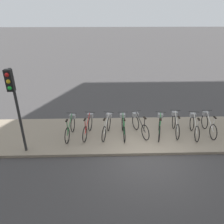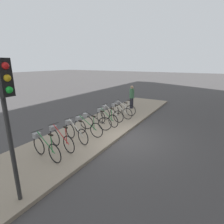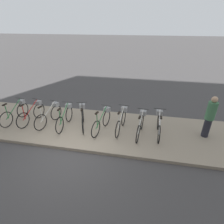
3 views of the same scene
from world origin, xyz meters
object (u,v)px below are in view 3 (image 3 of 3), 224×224
Objects in this scene: parked_bicycle_0 at (16,112)px; pedestrian at (210,116)px; parked_bicycle_1 at (33,113)px; parked_bicycle_5 at (102,120)px; parked_bicycle_4 at (83,117)px; parked_bicycle_8 at (159,124)px; parked_bicycle_6 at (121,120)px; parked_bicycle_7 at (141,124)px; parked_bicycle_2 at (50,114)px; parked_bicycle_3 at (65,116)px.

pedestrian reaches higher than parked_bicycle_0.
parked_bicycle_1 and parked_bicycle_5 have the same top height.
parked_bicycle_4 and parked_bicycle_8 have the same top height.
parked_bicycle_4 is at bearing 171.65° from parked_bicycle_5.
pedestrian is at bearing 1.99° from parked_bicycle_4.
parked_bicycle_6 is at bearing 177.88° from parked_bicycle_8.
parked_bicycle_2 is at bearing 178.65° from parked_bicycle_7.
parked_bicycle_5 is 0.98× the size of parked_bicycle_8.
parked_bicycle_4 and parked_bicycle_6 have the same top height.
parked_bicycle_5 is (3.95, -0.01, 0.00)m from parked_bicycle_0.
pedestrian is at bearing 2.14° from parked_bicycle_2.
parked_bicycle_4 is at bearing 2.64° from parked_bicycle_2.
parked_bicycle_5 is at bearing 178.94° from parked_bicycle_7.
parked_bicycle_2 is 0.98× the size of parked_bicycle_8.
parked_bicycle_8 is (4.58, 0.04, 0.00)m from parked_bicycle_2.
parked_bicycle_0 is 2.33m from parked_bicycle_3.
pedestrian reaches higher than parked_bicycle_3.
parked_bicycle_1 is at bearing -178.23° from pedestrian.
parked_bicycle_0 and parked_bicycle_5 have the same top height.
parked_bicycle_0 and parked_bicycle_6 have the same top height.
parked_bicycle_4 is at bearing 8.20° from parked_bicycle_3.
parked_bicycle_4 is 4.95m from pedestrian.
parked_bicycle_8 is at bearing -173.83° from pedestrian.
parked_bicycle_8 is (2.24, 0.11, 0.00)m from parked_bicycle_5.
parked_bicycle_7 is at bearing -0.42° from parked_bicycle_0.
parked_bicycle_5 is 1.54m from parked_bicycle_7.
parked_bicycle_6 is at bearing 1.09° from parked_bicycle_4.
parked_bicycle_2 and parked_bicycle_6 have the same top height.
parked_bicycle_5 is 0.98× the size of parked_bicycle_7.
pedestrian is (7.99, 0.29, 0.43)m from parked_bicycle_0.
parked_bicycle_4 is (3.06, 0.12, 0.00)m from parked_bicycle_0.
pedestrian is (5.65, 0.28, 0.43)m from parked_bicycle_3.
parked_bicycle_3 is 0.98× the size of pedestrian.
parked_bicycle_2 and parked_bicycle_3 have the same top height.
parked_bicycle_8 is 1.86m from pedestrian.
parked_bicycle_6 is 1.00× the size of parked_bicycle_8.
pedestrian is at bearing 4.28° from parked_bicycle_5.
parked_bicycle_4 is 0.97× the size of parked_bicycle_5.
parked_bicycle_2 and parked_bicycle_7 have the same top height.
parked_bicycle_7 is at bearing -168.96° from parked_bicycle_8.
parked_bicycle_3 is 2.38m from parked_bicycle_6.
pedestrian is (7.22, 0.22, 0.43)m from parked_bicycle_1.
parked_bicycle_2 is at bearing -177.36° from parked_bicycle_4.
parked_bicycle_0 is at bearing -179.67° from parked_bicycle_3.
parked_bicycle_2 is at bearing -179.45° from parked_bicycle_8.
parked_bicycle_0 and parked_bicycle_2 have the same top height.
parked_bicycle_2 is 0.98× the size of parked_bicycle_7.
parked_bicycle_8 is (5.42, 0.03, 0.00)m from parked_bicycle_1.
parked_bicycle_6 is at bearing 1.82° from parked_bicycle_2.
parked_bicycle_2 is at bearing 1.83° from parked_bicycle_0.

